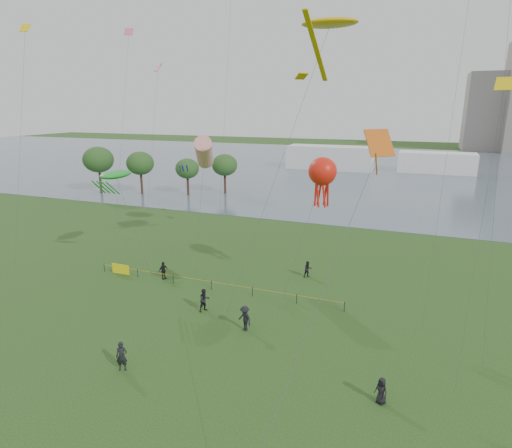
% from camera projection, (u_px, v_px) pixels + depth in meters
% --- Properties ---
extents(ground_plane, '(400.00, 400.00, 0.00)m').
position_uv_depth(ground_plane, '(190.00, 410.00, 23.38)').
color(ground_plane, '#1B3912').
extents(lake, '(400.00, 120.00, 0.08)m').
position_uv_depth(lake, '(378.00, 169.00, 113.27)').
color(lake, slate).
rests_on(lake, ground_plane).
extents(building_low, '(16.00, 18.00, 28.00)m').
position_uv_depth(building_low, '(488.00, 112.00, 159.54)').
color(building_low, gray).
rests_on(building_low, ground_plane).
extents(pavilion_left, '(22.00, 8.00, 6.00)m').
position_uv_depth(pavilion_left, '(330.00, 158.00, 112.15)').
color(pavilion_left, white).
rests_on(pavilion_left, ground_plane).
extents(pavilion_right, '(18.00, 7.00, 5.00)m').
position_uv_depth(pavilion_right, '(436.00, 163.00, 105.94)').
color(pavilion_right, white).
rests_on(pavilion_right, ground_plane).
extents(trees, '(27.27, 13.55, 8.80)m').
position_uv_depth(trees, '(151.00, 163.00, 79.44)').
color(trees, '#352018').
rests_on(trees, ground_plane).
extents(fence, '(24.07, 0.07, 1.05)m').
position_uv_depth(fence, '(154.00, 274.00, 40.77)').
color(fence, black).
rests_on(fence, ground_plane).
extents(spectator_a, '(1.10, 1.17, 1.90)m').
position_uv_depth(spectator_a, '(205.00, 300.00, 34.45)').
color(spectator_a, black).
rests_on(spectator_a, ground_plane).
extents(spectator_b, '(1.44, 1.22, 1.94)m').
position_uv_depth(spectator_b, '(245.00, 318.00, 31.46)').
color(spectator_b, black).
rests_on(spectator_b, ground_plane).
extents(spectator_c, '(0.74, 1.10, 1.73)m').
position_uv_depth(spectator_c, '(163.00, 271.00, 40.89)').
color(spectator_c, black).
rests_on(spectator_c, ground_plane).
extents(spectator_d, '(0.91, 0.82, 1.57)m').
position_uv_depth(spectator_d, '(381.00, 391.00, 23.75)').
color(spectator_d, black).
rests_on(spectator_d, ground_plane).
extents(spectator_f, '(0.83, 0.71, 1.93)m').
position_uv_depth(spectator_f, '(122.00, 356.00, 26.69)').
color(spectator_f, black).
rests_on(spectator_f, ground_plane).
extents(spectator_g, '(1.01, 0.98, 1.64)m').
position_uv_depth(spectator_g, '(308.00, 269.00, 41.32)').
color(spectator_g, black).
rests_on(spectator_g, ground_plane).
extents(kite_stingray, '(7.93, 9.92, 22.84)m').
position_uv_depth(kite_stingray, '(329.00, 24.00, 34.08)').
color(kite_stingray, '#3F3F42').
extents(kite_windsock, '(4.25, 7.78, 13.27)m').
position_uv_depth(kite_windsock, '(204.00, 153.00, 44.78)').
color(kite_windsock, '#3F3F42').
extents(kite_creature, '(5.29, 4.47, 10.03)m').
position_uv_depth(kite_creature, '(115.00, 175.00, 41.47)').
color(kite_creature, '#3F3F42').
extents(kite_octopus, '(3.46, 4.85, 12.11)m').
position_uv_depth(kite_octopus, '(323.00, 172.00, 34.60)').
color(kite_octopus, '#3F3F42').
extents(kite_delta, '(4.31, 13.01, 14.90)m').
position_uv_depth(kite_delta, '(375.00, 156.00, 22.07)').
color(kite_delta, '#3F3F42').
extents(small_kites, '(39.64, 12.03, 12.03)m').
position_uv_depth(small_kites, '(256.00, 5.00, 34.44)').
color(small_kites, '#E5598C').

